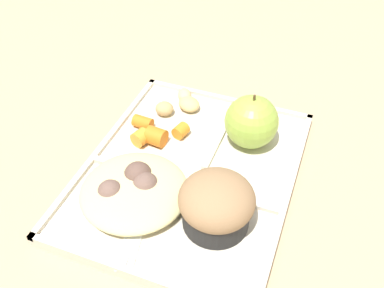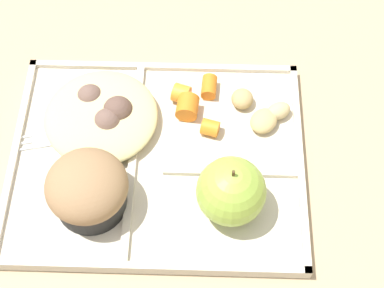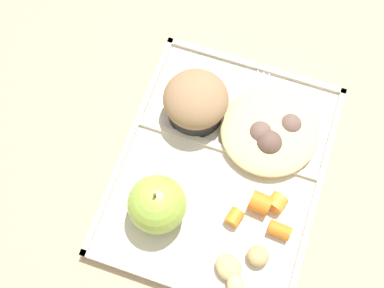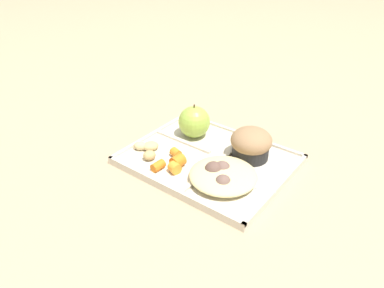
{
  "view_description": "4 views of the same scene",
  "coord_description": "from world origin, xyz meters",
  "px_view_note": "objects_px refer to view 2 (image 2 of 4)",
  "views": [
    {
      "loc": [
        0.39,
        0.15,
        0.45
      ],
      "look_at": [
        -0.01,
        -0.0,
        0.05
      ],
      "focal_mm": 40.53,
      "sensor_mm": 36.0,
      "label": 1
    },
    {
      "loc": [
        -0.05,
        0.35,
        0.64
      ],
      "look_at": [
        -0.04,
        -0.01,
        0.03
      ],
      "focal_mm": 55.09,
      "sensor_mm": 36.0,
      "label": 2
    },
    {
      "loc": [
        -0.24,
        -0.04,
        0.71
      ],
      "look_at": [
        0.01,
        0.05,
        0.05
      ],
      "focal_mm": 48.71,
      "sensor_mm": 36.0,
      "label": 3
    },
    {
      "loc": [
        0.39,
        -0.57,
        0.47
      ],
      "look_at": [
        -0.05,
        0.01,
        0.03
      ],
      "focal_mm": 33.96,
      "sensor_mm": 36.0,
      "label": 4
    }
  ],
  "objects_px": {
    "lunch_tray": "(157,160)",
    "plastic_fork": "(69,136)",
    "green_apple": "(231,191)",
    "bran_muffin": "(88,189)"
  },
  "relations": [
    {
      "from": "lunch_tray",
      "to": "plastic_fork",
      "type": "relative_size",
      "value": 2.31
    },
    {
      "from": "green_apple",
      "to": "bran_muffin",
      "type": "xyz_separation_m",
      "value": [
        0.16,
        -0.0,
        -0.0
      ]
    },
    {
      "from": "lunch_tray",
      "to": "bran_muffin",
      "type": "relative_size",
      "value": 3.82
    },
    {
      "from": "plastic_fork",
      "to": "green_apple",
      "type": "bearing_deg",
      "value": 155.59
    },
    {
      "from": "green_apple",
      "to": "plastic_fork",
      "type": "bearing_deg",
      "value": -24.41
    },
    {
      "from": "green_apple",
      "to": "bran_muffin",
      "type": "height_order",
      "value": "green_apple"
    },
    {
      "from": "green_apple",
      "to": "lunch_tray",
      "type": "bearing_deg",
      "value": -35.26
    },
    {
      "from": "green_apple",
      "to": "bran_muffin",
      "type": "distance_m",
      "value": 0.16
    },
    {
      "from": "green_apple",
      "to": "plastic_fork",
      "type": "distance_m",
      "value": 0.22
    },
    {
      "from": "green_apple",
      "to": "bran_muffin",
      "type": "bearing_deg",
      "value": -0.0
    }
  ]
}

